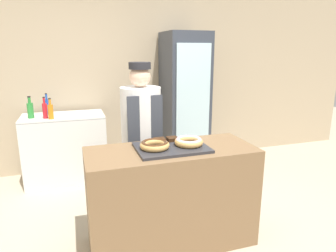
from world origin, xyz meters
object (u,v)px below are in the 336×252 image
Objects in this scene: bottle_orange at (51,111)px; bottle_green at (30,110)px; brownie_back_right at (172,139)px; bottle_blue at (47,106)px; serving_tray at (172,148)px; beverage_fridge at (184,102)px; chest_freezer at (66,148)px; donut_light_glaze at (189,141)px; donut_chocolate_glaze at (155,145)px; brownie_back_left at (160,140)px; bottle_red at (45,110)px; baker_person at (142,137)px.

bottle_green is (-0.24, 0.13, 0.01)m from bottle_orange.
bottle_blue is (-1.17, 1.74, 0.07)m from brownie_back_right.
beverage_fridge is at bearing 65.79° from serving_tray.
brownie_back_right is 1.93m from chest_freezer.
chest_freezer is at bearing 121.37° from donut_light_glaze.
bottle_green is (-2.07, -0.05, 0.02)m from beverage_fridge.
brownie_back_right is at bearing -114.54° from beverage_fridge.
donut_chocolate_glaze is at bearing -60.34° from bottle_orange.
serving_tray is 6.34× the size of brownie_back_left.
bottle_orange is at bearing 119.66° from donut_chocolate_glaze.
bottle_red is (-0.96, 1.63, 0.04)m from donut_chocolate_glaze.
beverage_fridge is at bearing 61.89° from donut_chocolate_glaze.
brownie_back_right is at bearing 0.00° from brownie_back_left.
baker_person reaches higher than bottle_orange.
donut_light_glaze is 0.93× the size of bottle_red.
serving_tray is 0.65m from baker_person.
brownie_back_left is 1.87m from chest_freezer.
bottle_green is at bearing 131.36° from brownie_back_right.
brownie_back_right is 0.37× the size of bottle_orange.
brownie_back_right is 1.74m from beverage_fridge.
beverage_fridge reaches higher than baker_person.
beverage_fridge is (0.90, 1.10, 0.15)m from baker_person.
brownie_back_right is 2.04m from bottle_green.
baker_person is (-0.27, 0.65, -0.12)m from donut_light_glaze.
bottle_green is (-1.29, 1.69, 0.09)m from serving_tray.
bottle_blue is at bearing 121.05° from brownie_back_left.
brownie_back_left is at bearing -58.95° from bottle_blue.
bottle_green is at bearing 138.11° from baker_person.
bottle_red is 0.09m from bottle_orange.
donut_light_glaze is at bearing -109.73° from beverage_fridge.
bottle_orange is at bearing 125.19° from brownie_back_left.
baker_person is 1.32m from bottle_orange.
donut_light_glaze is at bearing -4.63° from serving_tray.
brownie_back_right is at bearing 119.15° from donut_light_glaze.
brownie_back_left is 1.81m from bottle_red.
beverage_fridge is 1.90m from bottle_red.
beverage_fridge is 7.34× the size of bottle_red.
donut_chocolate_glaze is 0.97× the size of bottle_orange.
bottle_red is (-1.27, 1.63, 0.04)m from donut_light_glaze.
serving_tray is 1.91m from beverage_fridge.
baker_person is at bearing 110.30° from brownie_back_right.
donut_light_glaze reaches higher than serving_tray.
donut_chocolate_glaze is at bearing -119.15° from brownie_back_left.
bottle_red is (-0.20, -0.12, 0.55)m from chest_freezer.
baker_person reaches higher than bottle_red.
bottle_orange reaches higher than brownie_back_left.
beverage_fridge is at bearing 50.65° from baker_person.
bottle_blue reaches higher than donut_light_glaze.
brownie_back_right is 0.09× the size of chest_freezer.
donut_chocolate_glaze is 0.24× the size of chest_freezer.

